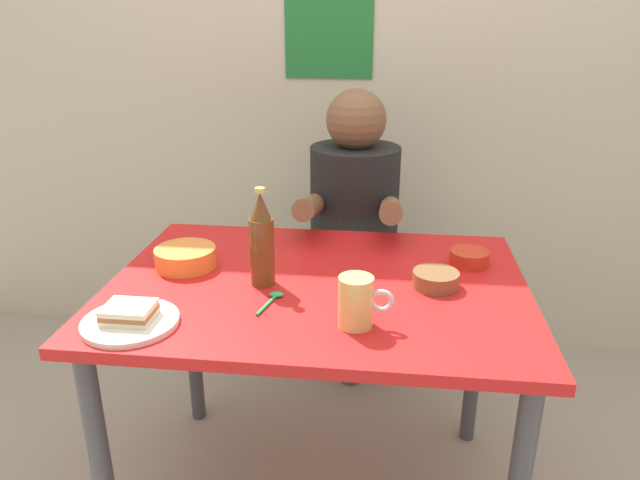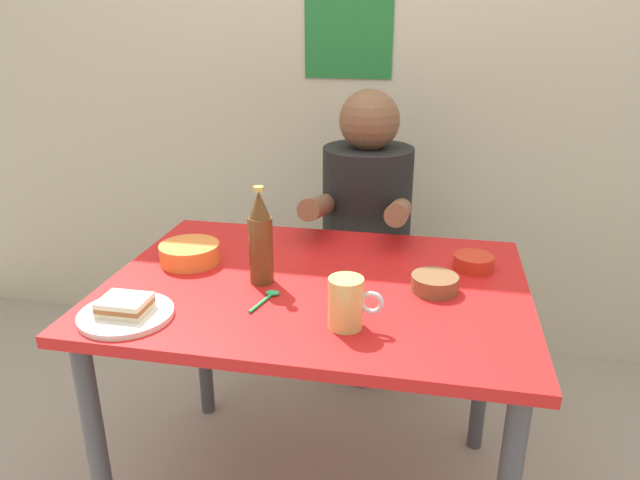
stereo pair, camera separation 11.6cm
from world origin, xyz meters
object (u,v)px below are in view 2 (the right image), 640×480
object	(u,v)px
person_seated	(367,204)
beer_bottle	(261,240)
plate_orange	(126,315)
beer_mug	(347,303)
sandwich	(125,305)
stool	(364,306)
dining_table	(316,313)
condiment_bowl_brown	(435,282)

from	to	relation	value
person_seated	beer_bottle	bearing A→B (deg)	-107.06
plate_orange	beer_mug	distance (m)	0.52
person_seated	sandwich	xyz separation A→B (m)	(-0.45, -0.90, 0.01)
beer_bottle	stool	bearing A→B (deg)	73.21
dining_table	beer_mug	size ratio (longest dim) A/B	8.73
dining_table	condiment_bowl_brown	world-z (taller)	condiment_bowl_brown
beer_mug	condiment_bowl_brown	bearing A→B (deg)	49.74
stool	plate_orange	world-z (taller)	plate_orange
person_seated	condiment_bowl_brown	distance (m)	0.66
person_seated	beer_mug	size ratio (longest dim) A/B	5.71
dining_table	stool	xyz separation A→B (m)	(0.06, 0.63, -0.30)
beer_mug	beer_bottle	world-z (taller)	beer_bottle
dining_table	person_seated	xyz separation A→B (m)	(0.06, 0.62, 0.12)
dining_table	plate_orange	xyz separation A→B (m)	(-0.40, -0.28, 0.10)
condiment_bowl_brown	stool	bearing A→B (deg)	111.97
beer_mug	plate_orange	bearing A→B (deg)	-173.42
sandwich	condiment_bowl_brown	world-z (taller)	sandwich
sandwich	condiment_bowl_brown	xyz separation A→B (m)	(0.71, 0.29, -0.01)
plate_orange	condiment_bowl_brown	distance (m)	0.76
person_seated	plate_orange	size ratio (longest dim) A/B	3.27
person_seated	beer_bottle	distance (m)	0.68
beer_mug	condiment_bowl_brown	distance (m)	0.30
person_seated	beer_bottle	size ratio (longest dim) A/B	2.75
person_seated	sandwich	world-z (taller)	person_seated
beer_mug	condiment_bowl_brown	size ratio (longest dim) A/B	1.05
stool	beer_bottle	size ratio (longest dim) A/B	1.72
dining_table	beer_bottle	xyz separation A→B (m)	(-0.14, -0.03, 0.21)
stool	sandwich	size ratio (longest dim) A/B	4.09
sandwich	plate_orange	bearing A→B (deg)	180.00
dining_table	stool	bearing A→B (deg)	84.87
dining_table	beer_bottle	distance (m)	0.26
beer_bottle	plate_orange	bearing A→B (deg)	-135.43
stool	person_seated	size ratio (longest dim) A/B	0.63
plate_orange	beer_bottle	world-z (taller)	beer_bottle
plate_orange	person_seated	bearing A→B (deg)	63.17
beer_bottle	condiment_bowl_brown	world-z (taller)	beer_bottle
person_seated	condiment_bowl_brown	size ratio (longest dim) A/B	6.00
condiment_bowl_brown	beer_mug	bearing A→B (deg)	-130.26
sandwich	beer_bottle	distance (m)	0.37
beer_mug	beer_bottle	xyz separation A→B (m)	(-0.26, 0.19, 0.06)
dining_table	person_seated	distance (m)	0.63
person_seated	sandwich	bearing A→B (deg)	-116.83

